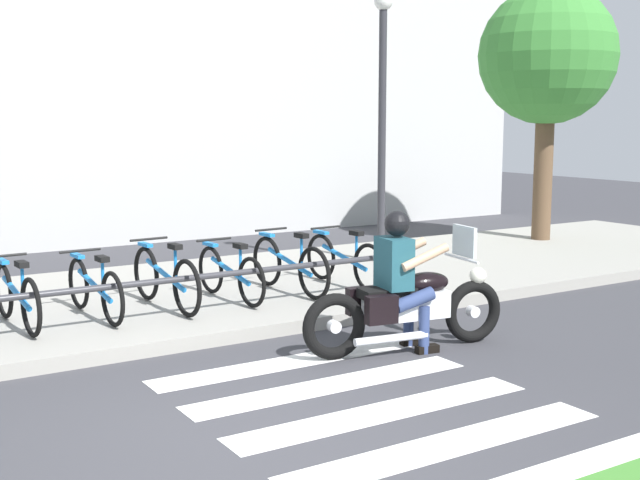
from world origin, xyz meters
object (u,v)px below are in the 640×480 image
Objects in this scene: motorcycle at (407,306)px; bike_rack at (148,285)px; bicycle_2 at (17,296)px; bicycle_3 at (95,288)px; bicycle_4 at (165,278)px; bicycle_7 at (344,260)px; tree_near_rack at (548,58)px; rider at (401,271)px; bicycle_6 at (289,265)px; street_lamp at (382,105)px; bicycle_5 at (230,273)px.

bike_rack is (-2.05, 1.94, 0.11)m from motorcycle.
bicycle_2 reaches higher than bicycle_3.
bicycle_4 reaches higher than bike_rack.
bicycle_7 is at bearing -0.01° from bicycle_3.
bicycle_4 is 8.71m from tree_near_rack.
bicycle_2 is at bearing 156.22° from bike_rack.
bicycle_4 is (1.68, -0.00, 0.02)m from bicycle_2.
motorcycle is 2.98m from bicycle_4.
bicycle_3 is at bearing 134.02° from rider.
tree_near_rack reaches higher than rider.
bicycle_3 is 3.35m from bicycle_7.
motorcycle is 1.57× the size of rider.
motorcycle is 2.83m from bike_rack.
bicycle_4 is 1.04× the size of bicycle_7.
bicycle_7 is at bearing 0.03° from bicycle_6.
bicycle_6 is 0.41× the size of street_lamp.
bike_rack is 9.19m from tree_near_rack.
bicycle_6 is 2.17m from bike_rack.
rider is 0.22× the size of bike_rack.
bicycle_7 is (0.84, 0.00, -0.01)m from bicycle_6.
bicycle_4 is (-1.63, 2.49, 0.05)m from motorcycle.
bicycle_2 is 10.28m from tree_near_rack.
bicycle_6 is (3.35, -0.00, 0.02)m from bicycle_2.
bike_rack is (-0.42, -0.55, 0.07)m from bicycle_4.
rider is at bearing -147.36° from tree_near_rack.
motorcycle reaches higher than bike_rack.
motorcycle is at bearing -91.02° from bicycle_6.
street_lamp is at bearing -174.25° from tree_near_rack.
tree_near_rack is at bearing 13.01° from bicycle_5.
bicycle_4 is at bearing 122.14° from rider.
bicycle_3 is 0.94× the size of bicycle_6.
street_lamp reaches higher than bicycle_5.
bicycle_4 reaches higher than bicycle_5.
bicycle_4 is 0.37× the size of tree_near_rack.
bicycle_3 is 5.46m from street_lamp.
bicycle_2 is 0.34× the size of tree_near_rack.
bicycle_2 is at bearing -167.59° from street_lamp.
bicycle_4 is at bearing 180.00° from bicycle_6.
bicycle_3 is 9.49m from tree_near_rack.
bicycle_4 is at bearing -179.99° from bicycle_7.
bike_rack is at bearing 136.60° from motorcycle.
tree_near_rack is at bearing 32.64° from rider.
motorcycle is 0.54× the size of street_lamp.
bicycle_2 reaches higher than bike_rack.
bicycle_2 is (-3.31, 2.50, 0.03)m from motorcycle.
street_lamp is (4.89, 1.26, 2.09)m from bicycle_3.
rider is at bearing 168.61° from motorcycle.
bicycle_5 is 1.38m from bike_rack.
bike_rack is 1.36× the size of tree_near_rack.
bicycle_2 is 0.84m from bicycle_3.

